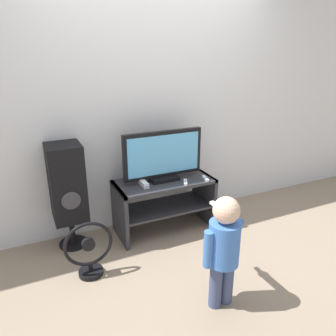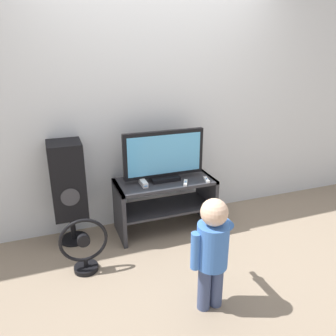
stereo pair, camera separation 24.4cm
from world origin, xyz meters
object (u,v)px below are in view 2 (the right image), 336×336
object	(u,v)px
game_console	(143,183)
floor_fan	(84,248)
child	(212,245)
remote_secondary	(186,183)
speaker_tower	(68,181)
television	(164,156)
remote_primary	(206,180)

from	to	relation	value
game_console	floor_fan	bearing A→B (deg)	-149.53
game_console	child	xyz separation A→B (m)	(0.17, -1.11, -0.06)
remote_secondary	speaker_tower	distance (m)	1.12
speaker_tower	remote_secondary	bearing A→B (deg)	-13.50
television	remote_primary	distance (m)	0.49
television	speaker_tower	world-z (taller)	television
child	speaker_tower	xyz separation A→B (m)	(-0.85, 1.26, 0.12)
game_console	remote_primary	bearing A→B (deg)	-10.01
game_console	remote_secondary	size ratio (longest dim) A/B	1.27
remote_secondary	child	world-z (taller)	child
speaker_tower	floor_fan	bearing A→B (deg)	-84.32
floor_fan	child	bearing A→B (deg)	-42.46
remote_primary	speaker_tower	size ratio (longest dim) A/B	0.13
game_console	remote_primary	xyz separation A→B (m)	(0.62, -0.11, -0.01)
child	remote_primary	bearing A→B (deg)	65.33
remote_primary	speaker_tower	distance (m)	1.34
remote_secondary	child	xyz separation A→B (m)	(-0.23, -1.00, -0.05)
game_console	remote_secondary	bearing A→B (deg)	-15.42
television	remote_primary	xyz separation A→B (m)	(0.39, -0.18, -0.23)
remote_primary	remote_secondary	xyz separation A→B (m)	(-0.23, 0.00, 0.00)
speaker_tower	floor_fan	world-z (taller)	speaker_tower
child	floor_fan	world-z (taller)	child
television	remote_secondary	xyz separation A→B (m)	(0.16, -0.18, -0.23)
remote_secondary	speaker_tower	world-z (taller)	speaker_tower
television	remote_secondary	world-z (taller)	television
television	speaker_tower	bearing A→B (deg)	175.19
television	game_console	distance (m)	0.33
speaker_tower	floor_fan	distance (m)	0.67
game_console	child	bearing A→B (deg)	-81.44
game_console	speaker_tower	distance (m)	0.70
remote_primary	floor_fan	world-z (taller)	remote_primary
speaker_tower	game_console	bearing A→B (deg)	-12.38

